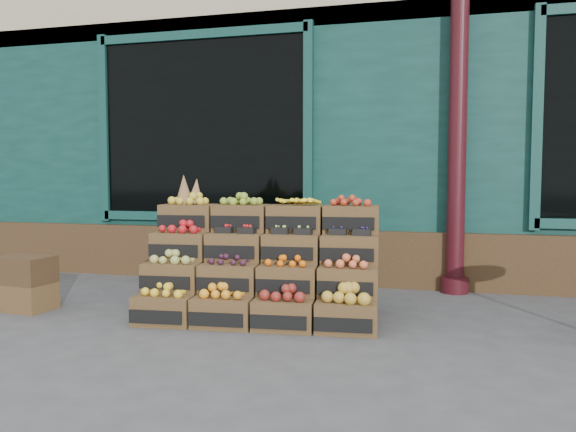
# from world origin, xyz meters

# --- Properties ---
(ground) EXTENTS (60.00, 60.00, 0.00)m
(ground) POSITION_xyz_m (0.00, 0.00, 0.00)
(ground) COLOR #454548
(ground) RESTS_ON ground
(shop_facade) EXTENTS (12.00, 6.24, 4.80)m
(shop_facade) POSITION_xyz_m (0.00, 5.11, 2.40)
(shop_facade) COLOR #103833
(shop_facade) RESTS_ON ground
(crate_display) EXTENTS (1.99, 1.10, 1.20)m
(crate_display) POSITION_xyz_m (-0.41, 0.66, 0.37)
(crate_display) COLOR brown
(crate_display) RESTS_ON ground
(spare_crates) EXTENTS (0.51, 0.38, 0.48)m
(spare_crates) POSITION_xyz_m (-2.51, 0.32, 0.24)
(spare_crates) COLOR brown
(spare_crates) RESTS_ON ground
(shopkeeper) EXTENTS (0.84, 0.69, 1.97)m
(shopkeeper) POSITION_xyz_m (-1.18, 2.61, 0.99)
(shopkeeper) COLOR #1B5F34
(shopkeeper) RESTS_ON ground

